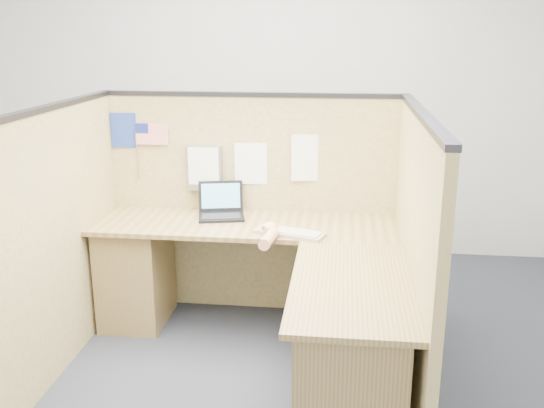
# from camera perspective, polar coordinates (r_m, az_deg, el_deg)

# --- Properties ---
(floor) EXTENTS (5.00, 5.00, 0.00)m
(floor) POSITION_cam_1_polar(r_m,az_deg,el_deg) (3.60, -4.20, -16.27)
(floor) COLOR #21242F
(floor) RESTS_ON ground
(wall_back) EXTENTS (5.00, 0.00, 5.00)m
(wall_back) POSITION_cam_1_polar(r_m,az_deg,el_deg) (5.29, 0.14, 10.38)
(wall_back) COLOR #AFB3B5
(wall_back) RESTS_ON floor
(cubicle_partitions) EXTENTS (2.06, 1.83, 1.53)m
(cubicle_partitions) POSITION_cam_1_polar(r_m,az_deg,el_deg) (3.65, -3.18, -2.40)
(cubicle_partitions) COLOR olive
(cubicle_partitions) RESTS_ON floor
(l_desk) EXTENTS (1.95, 1.75, 0.73)m
(l_desk) POSITION_cam_1_polar(r_m,az_deg,el_deg) (3.63, -0.58, -8.84)
(l_desk) COLOR brown
(l_desk) RESTS_ON floor
(laptop) EXTENTS (0.34, 0.34, 0.21)m
(laptop) POSITION_cam_1_polar(r_m,az_deg,el_deg) (4.04, -4.63, -0.36)
(laptop) COLOR black
(laptop) RESTS_ON l_desk
(keyboard) EXTENTS (0.45, 0.27, 0.03)m
(keyboard) POSITION_cam_1_polar(r_m,az_deg,el_deg) (3.66, 1.66, -2.71)
(keyboard) COLOR gray
(keyboard) RESTS_ON l_desk
(mouse) EXTENTS (0.11, 0.07, 0.04)m
(mouse) POSITION_cam_1_polar(r_m,az_deg,el_deg) (3.69, -0.15, -2.45)
(mouse) COLOR silver
(mouse) RESTS_ON l_desk
(hand_forearm) EXTENTS (0.11, 0.37, 0.08)m
(hand_forearm) POSITION_cam_1_polar(r_m,az_deg,el_deg) (3.56, -0.25, -2.90)
(hand_forearm) COLOR tan
(hand_forearm) RESTS_ON l_desk
(blue_poster) EXTENTS (0.18, 0.01, 0.24)m
(blue_poster) POSITION_cam_1_polar(r_m,az_deg,el_deg) (4.27, -13.80, 6.75)
(blue_poster) COLOR navy
(blue_poster) RESTS_ON cubicle_partitions
(american_flag) EXTENTS (0.23, 0.01, 0.39)m
(american_flag) POSITION_cam_1_polar(r_m,az_deg,el_deg) (4.21, -11.60, 6.26)
(american_flag) COLOR olive
(american_flag) RESTS_ON cubicle_partitions
(file_holder) EXTENTS (0.24, 0.05, 0.30)m
(file_holder) POSITION_cam_1_polar(r_m,az_deg,el_deg) (4.13, -6.39, 3.39)
(file_holder) COLOR slate
(file_holder) RESTS_ON cubicle_partitions
(paper_left) EXTENTS (0.22, 0.02, 0.28)m
(paper_left) POSITION_cam_1_polar(r_m,az_deg,el_deg) (4.09, -2.00, 3.81)
(paper_left) COLOR white
(paper_left) RESTS_ON cubicle_partitions
(paper_right) EXTENTS (0.24, 0.04, 0.31)m
(paper_right) POSITION_cam_1_polar(r_m,az_deg,el_deg) (4.04, 3.58, 4.35)
(paper_right) COLOR white
(paper_right) RESTS_ON cubicle_partitions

